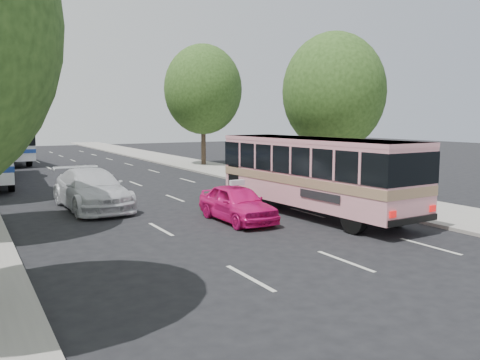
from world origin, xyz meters
TOP-DOWN VIEW (x-y plane):
  - ground at (0.00, 0.00)m, footprint 120.00×120.00m
  - sidewalk_right at (8.50, 20.00)m, footprint 4.00×90.00m
  - tree_right_near at (8.78, 7.94)m, footprint 5.10×5.10m
  - tree_right_far at (9.08, 23.94)m, footprint 6.00×6.00m
  - pink_bus at (4.15, 3.53)m, footprint 2.93×9.45m
  - pink_taxi at (1.00, 3.91)m, footprint 1.59×3.92m
  - white_pickup at (-3.02, 9.06)m, footprint 2.51×5.71m
  - tour_coach_rear at (-4.50, 34.08)m, footprint 3.59×12.08m
  - taxi_roof_sign at (1.00, 3.91)m, footprint 0.55×0.18m

SIDE VIEW (x-z plane):
  - ground at x=0.00m, z-range 0.00..0.00m
  - sidewalk_right at x=8.50m, z-range 0.00..0.12m
  - pink_taxi at x=1.00m, z-range 0.00..1.34m
  - white_pickup at x=-3.02m, z-range 0.00..1.63m
  - taxi_roof_sign at x=1.00m, z-range 1.34..1.52m
  - pink_bus at x=4.15m, z-range 0.36..3.34m
  - tour_coach_rear at x=-4.50m, z-range 0.36..3.93m
  - tree_right_near at x=8.78m, z-range 1.23..9.18m
  - tree_right_far at x=9.08m, z-range 1.45..10.80m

